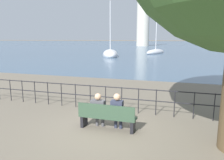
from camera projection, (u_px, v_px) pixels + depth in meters
ground_plane at (108, 129)px, 7.40m from camera, size 1000.00×1000.00×0.00m
harbor_water at (177, 43)px, 156.67m from camera, size 600.00×300.00×0.01m
park_bench at (107, 117)px, 7.26m from camera, size 1.94×0.45×0.90m
seated_person_left at (98, 109)px, 7.39m from camera, size 0.48×0.35×1.21m
seated_person_right at (117, 110)px, 7.19m from camera, size 0.39×0.35×1.26m
promenade_railing at (122, 96)px, 9.01m from camera, size 14.12×0.04×1.05m
sailboat_0 at (110, 54)px, 37.18m from camera, size 4.42×6.33×9.69m
sailboat_1 at (156, 52)px, 45.36m from camera, size 4.09×8.04×8.83m
harbor_lighthouse at (143, 17)px, 91.28m from camera, size 5.25×5.25×25.78m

